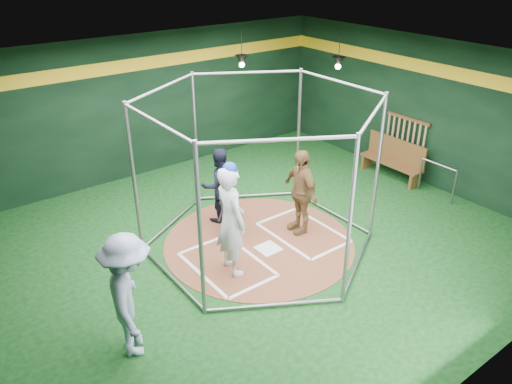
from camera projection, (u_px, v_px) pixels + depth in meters
room_shell at (259, 162)px, 9.23m from camera, size 10.10×9.10×3.53m
clay_disc at (259, 242)px, 10.01m from camera, size 3.80×3.80×0.01m
home_plate at (268, 248)px, 9.79m from camera, size 0.43×0.43×0.01m
batter_box_left at (227, 264)px, 9.32m from camera, size 1.17×1.77×0.01m
batter_box_right at (303, 232)px, 10.34m from camera, size 1.17×1.77×0.01m
batting_cage at (259, 175)px, 9.34m from camera, size 4.05×4.67×3.00m
bat_rack at (406, 136)px, 12.48m from camera, size 0.07×1.25×0.98m
pendant_lamp_near at (242, 60)px, 12.52m from camera, size 0.34×0.34×0.90m
pendant_lamp_far at (338, 62)px, 12.35m from camera, size 0.34×0.34×0.90m
batter_figure at (231, 219)px, 8.70m from camera, size 0.57×0.80×2.15m
visitor_leopard at (300, 191)px, 10.04m from camera, size 0.58×1.10×1.79m
catcher_figure at (230, 209)px, 10.05m from camera, size 0.65×0.65×1.15m
umpire at (219, 185)px, 10.47m from camera, size 0.89×0.75×1.64m
bystander_blue at (129, 296)px, 6.98m from camera, size 1.12×1.43×1.95m
dugout_bench at (393, 158)px, 12.59m from camera, size 0.40×1.73×1.01m
steel_railing at (438, 175)px, 11.58m from camera, size 0.05×0.98×0.84m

